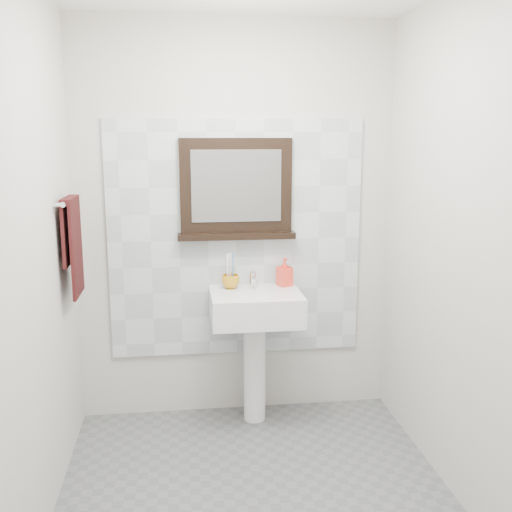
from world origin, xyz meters
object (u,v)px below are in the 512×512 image
at_px(pedestal_sink, 255,321).
at_px(toothbrush_cup, 231,282).
at_px(hand_towel, 73,239).
at_px(soap_dispenser, 285,272).
at_px(framed_mirror, 236,191).

xyz_separation_m(pedestal_sink, toothbrush_cup, (-0.14, 0.11, 0.23)).
relative_size(toothbrush_cup, hand_towel, 0.20).
relative_size(toothbrush_cup, soap_dispenser, 0.61).
height_order(toothbrush_cup, framed_mirror, framed_mirror).
xyz_separation_m(soap_dispenser, framed_mirror, (-0.30, 0.06, 0.51)).
relative_size(pedestal_sink, soap_dispenser, 5.37).
bearing_deg(framed_mirror, hand_towel, -159.84).
height_order(pedestal_sink, framed_mirror, framed_mirror).
bearing_deg(toothbrush_cup, pedestal_sink, -36.38).
relative_size(pedestal_sink, framed_mirror, 1.31).
relative_size(framed_mirror, hand_towel, 1.33).
bearing_deg(pedestal_sink, soap_dispenser, 32.67).
bearing_deg(soap_dispenser, hand_towel, 171.82).
xyz_separation_m(pedestal_sink, soap_dispenser, (0.20, 0.13, 0.27)).
height_order(pedestal_sink, soap_dispenser, soap_dispenser).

